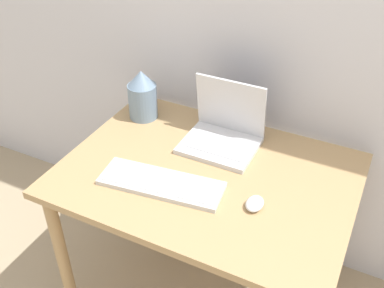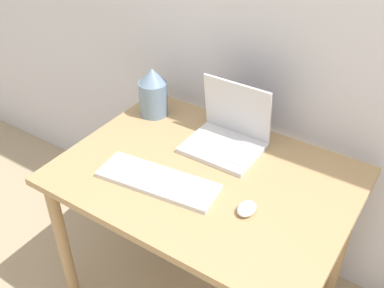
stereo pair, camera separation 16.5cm
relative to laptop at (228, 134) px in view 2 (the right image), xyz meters
The scene contains 5 objects.
desk 0.25m from the laptop, 83.73° to the right, with size 1.08×0.79×0.71m.
laptop is the anchor object (origin of this frame).
keyboard 0.36m from the laptop, 105.49° to the right, with size 0.47×0.20×0.02m.
mouse 0.39m from the laptop, 50.69° to the right, with size 0.06×0.08×0.03m.
vase 0.40m from the laptop, behind, with size 0.13×0.13×0.22m.
Camera 2 is at (0.67, -0.72, 1.78)m, focal length 42.00 mm.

